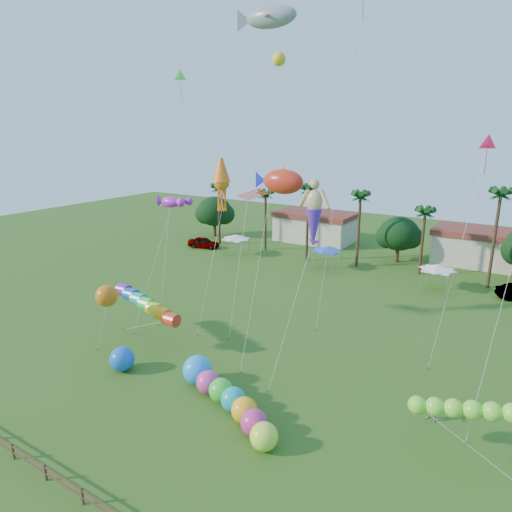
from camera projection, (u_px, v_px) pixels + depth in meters
The scene contains 20 objects.
ground at pixel (167, 437), 27.46m from camera, with size 160.00×160.00×0.00m, color #285116.
tree_line at pixel (417, 236), 60.21m from camera, with size 69.46×8.91×11.00m.
buildings_row at pixel (380, 237), 69.15m from camera, with size 35.00×7.00×4.00m.
tent_row at pixel (325, 249), 59.34m from camera, with size 31.00×4.00×0.60m.
fence at pixel (82, 494), 22.42m from camera, with size 36.12×0.12×1.00m.
car_a at pixel (204, 243), 70.79m from camera, with size 1.96×4.88×1.66m, color #4C4C54.
spectator_b at pixel (433, 409), 28.76m from camera, with size 0.84×0.65×1.72m, color #AE9791.
caterpillar_inflatable at pixel (225, 395), 30.19m from camera, with size 10.04×5.72×2.14m.
blue_ball at pixel (122, 359), 34.85m from camera, with size 1.89×1.89×1.89m, color blue.
rainbow_tube at pixel (153, 314), 37.92m from camera, with size 9.13×2.65×3.60m.
green_worm at pixel (417, 405), 25.97m from camera, with size 8.42×2.73×3.39m.
orange_ball_kite at pixel (107, 296), 36.37m from camera, with size 2.53×2.06×5.96m.
merman_kite at pixel (314, 217), 31.26m from camera, with size 2.49×4.74×14.28m.
fish_kite at pixel (283, 182), 34.04m from camera, with size 5.16×5.76×15.15m.
shark_kite at pixel (271, 17), 37.66m from camera, with size 6.68×8.47×27.95m.
squid_kite at pixel (222, 183), 40.21m from camera, with size 1.73×4.57×15.58m.
lobster_kite at pixel (171, 202), 40.77m from camera, with size 3.89×5.63×12.31m.
delta_kite_red at pixel (487, 146), 33.27m from camera, with size 2.37×4.61×17.57m.
delta_kite_green at pixel (180, 82), 39.70m from camera, with size 1.24×4.14×22.92m.
delta_kite_blue at pixel (362, 2), 37.44m from camera, with size 1.71×4.91×29.26m.
Camera 1 is at (17.11, -16.94, 17.97)m, focal length 32.00 mm.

